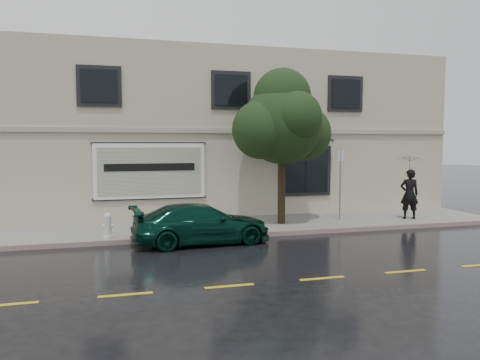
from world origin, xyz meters
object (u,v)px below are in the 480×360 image
object	(u,v)px
car	(201,224)
street_tree	(282,125)
pedestrian	(409,194)
fire_hydrant	(108,226)

from	to	relation	value
car	street_tree	bearing A→B (deg)	-63.57
street_tree	pedestrian	bearing A→B (deg)	-4.03
car	pedestrian	size ratio (longest dim) A/B	2.20
street_tree	fire_hydrant	size ratio (longest dim) A/B	6.41
pedestrian	car	bearing A→B (deg)	29.29
pedestrian	fire_hydrant	size ratio (longest dim) A/B	2.44
car	street_tree	xyz separation A→B (m)	(3.38, 2.00, 3.16)
pedestrian	street_tree	world-z (taller)	street_tree
street_tree	fire_hydrant	bearing A→B (deg)	-169.39
pedestrian	fire_hydrant	bearing A→B (deg)	22.46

